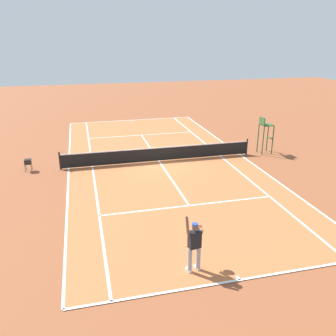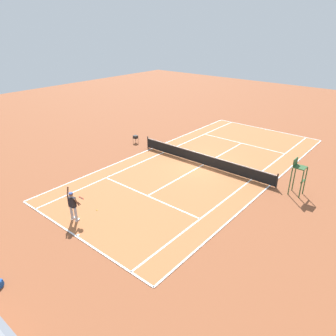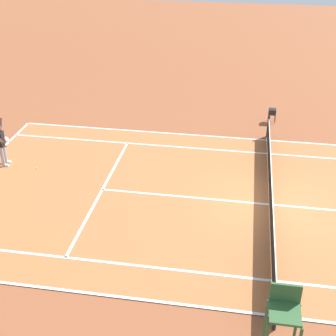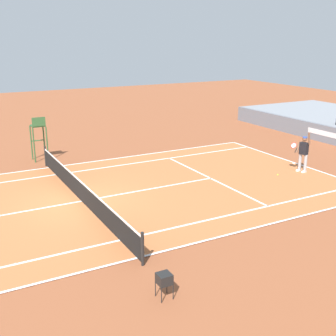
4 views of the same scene
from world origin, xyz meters
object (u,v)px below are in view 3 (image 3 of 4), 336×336
Objects in this scene: tennis_ball at (37,168)px; umpire_chair at (283,323)px; ball_hopper at (272,111)px; tennis_player at (2,144)px.

tennis_ball is 12.79m from umpire_chair.
tennis_ball is 0.10× the size of ball_hopper.
ball_hopper is (6.46, -11.28, -0.42)m from tennis_player.
tennis_player is at bearing 52.58° from umpire_chair.
tennis_ball is (-0.13, -1.45, -0.96)m from tennis_player.
umpire_chair is (-8.32, -9.60, 1.52)m from tennis_ball.
tennis_ball is at bearing 49.07° from umpire_chair.
tennis_player is 2.98× the size of ball_hopper.
tennis_player is 0.85× the size of umpire_chair.
tennis_player is 30.63× the size of tennis_ball.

